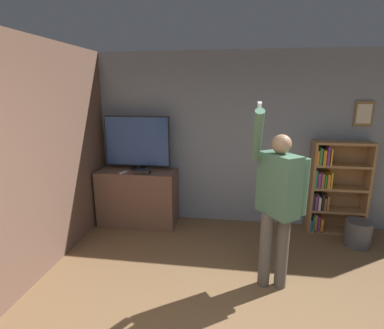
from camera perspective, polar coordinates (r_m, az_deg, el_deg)
wall_back at (r=4.78m, az=8.94°, el=4.58°), size 6.46×0.09×2.70m
wall_side_brick at (r=3.88m, az=-26.58°, el=1.01°), size 0.06×4.78×2.70m
tv_ledge at (r=4.92m, az=-10.22°, el=-6.15°), size 1.23×0.53×0.89m
television at (r=4.76m, az=-10.39°, el=4.17°), size 1.03×0.22×0.85m
game_console at (r=4.60m, az=-9.32°, el=-1.33°), size 0.22×0.16×0.06m
remote_loose at (r=4.68m, az=-12.99°, el=-1.48°), size 0.09×0.14×0.02m
bookshelf at (r=4.97m, az=25.13°, el=-4.07°), size 0.82×0.28×1.40m
person at (r=3.24m, az=15.99°, el=-6.22°), size 0.59×0.57×2.02m
waste_bin at (r=4.86m, az=29.03°, el=-11.39°), size 0.35×0.35×0.36m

